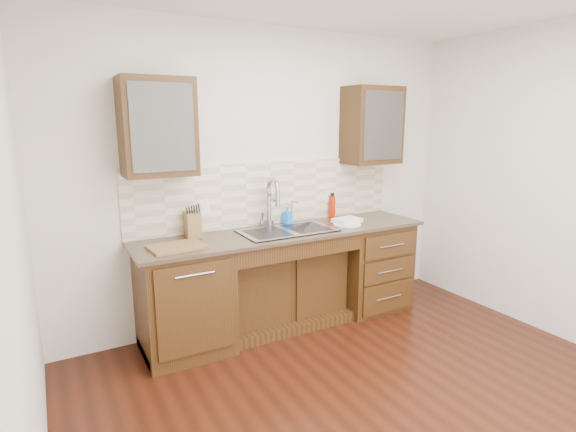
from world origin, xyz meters
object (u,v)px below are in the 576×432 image
soap_bottle (287,215)px  knife_block (192,224)px  cutting_board (177,247)px  plate (347,224)px  water_bottle (332,207)px

soap_bottle → knife_block: bearing=164.6°
soap_bottle → cutting_board: bearing=178.2°
knife_block → plate: bearing=-8.1°
plate → knife_block: (-1.40, 0.30, 0.10)m
plate → cutting_board: bearing=179.5°
water_bottle → plate: 0.35m
knife_block → water_bottle: bearing=5.3°
water_bottle → plate: (-0.06, -0.33, -0.10)m
plate → knife_block: size_ratio=1.23×
soap_bottle → water_bottle: (0.52, 0.01, 0.03)m
cutting_board → water_bottle: bearing=10.8°
water_bottle → knife_block: size_ratio=1.06×
soap_bottle → cutting_board: 1.19m
water_bottle → soap_bottle: bearing=-178.9°
water_bottle → plate: size_ratio=0.86×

